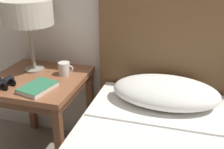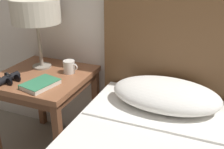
{
  "view_description": "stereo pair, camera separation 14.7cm",
  "coord_description": "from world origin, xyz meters",
  "px_view_note": "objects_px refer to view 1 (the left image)",
  "views": [
    {
      "loc": [
        0.25,
        -0.75,
        1.29
      ],
      "look_at": [
        -0.12,
        0.55,
        0.7
      ],
      "focal_mm": 42.0,
      "sensor_mm": 36.0,
      "label": 1
    },
    {
      "loc": [
        0.39,
        -0.7,
        1.29
      ],
      "look_at": [
        -0.12,
        0.55,
        0.7
      ],
      "focal_mm": 42.0,
      "sensor_mm": 36.0,
      "label": 2
    }
  ],
  "objects_px": {
    "table_lamp": "(28,14)",
    "binoculars_pair": "(2,83)",
    "nightstand": "(39,88)",
    "book_on_nightstand": "(38,88)",
    "coffee_mug": "(64,69)"
  },
  "relations": [
    {
      "from": "binoculars_pair",
      "to": "coffee_mug",
      "type": "relative_size",
      "value": 1.58
    },
    {
      "from": "binoculars_pair",
      "to": "nightstand",
      "type": "bearing_deg",
      "value": 54.92
    },
    {
      "from": "binoculars_pair",
      "to": "table_lamp",
      "type": "bearing_deg",
      "value": 81.01
    },
    {
      "from": "table_lamp",
      "to": "nightstand",
      "type": "bearing_deg",
      "value": -50.96
    },
    {
      "from": "table_lamp",
      "to": "binoculars_pair",
      "type": "relative_size",
      "value": 2.87
    },
    {
      "from": "nightstand",
      "to": "table_lamp",
      "type": "distance_m",
      "value": 0.48
    },
    {
      "from": "book_on_nightstand",
      "to": "nightstand",
      "type": "bearing_deg",
      "value": 120.49
    },
    {
      "from": "binoculars_pair",
      "to": "coffee_mug",
      "type": "height_order",
      "value": "coffee_mug"
    },
    {
      "from": "nightstand",
      "to": "coffee_mug",
      "type": "distance_m",
      "value": 0.21
    },
    {
      "from": "book_on_nightstand",
      "to": "coffee_mug",
      "type": "relative_size",
      "value": 2.27
    },
    {
      "from": "coffee_mug",
      "to": "table_lamp",
      "type": "bearing_deg",
      "value": 176.28
    },
    {
      "from": "table_lamp",
      "to": "binoculars_pair",
      "type": "xyz_separation_m",
      "value": [
        -0.04,
        -0.28,
        -0.36
      ]
    },
    {
      "from": "coffee_mug",
      "to": "book_on_nightstand",
      "type": "bearing_deg",
      "value": -102.74
    },
    {
      "from": "table_lamp",
      "to": "binoculars_pair",
      "type": "height_order",
      "value": "table_lamp"
    },
    {
      "from": "table_lamp",
      "to": "coffee_mug",
      "type": "relative_size",
      "value": 4.55
    }
  ]
}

